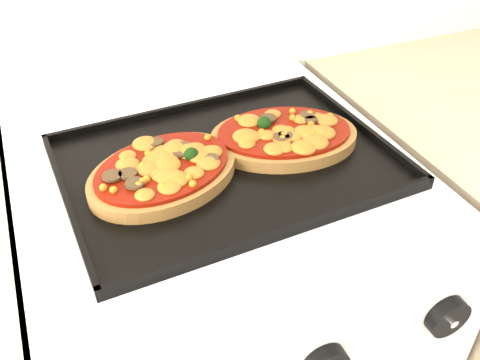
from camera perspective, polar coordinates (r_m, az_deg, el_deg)
name	(u,v)px	position (r m, az deg, el deg)	size (l,w,h in m)	color
stove	(221,349)	(1.14, -2.01, -17.57)	(0.60, 0.60, 0.91)	white
control_panel	(313,352)	(0.65, 7.83, -17.73)	(0.60, 0.02, 0.09)	white
knob_right	(447,317)	(0.72, 21.24, -13.43)	(0.06, 0.06, 0.02)	black
baking_tray	(227,160)	(0.80, -1.40, 2.09)	(0.48, 0.36, 0.02)	black
pizza_left	(163,170)	(0.77, -8.20, 1.04)	(0.23, 0.17, 0.03)	brown
pizza_right	(284,135)	(0.84, 4.71, 4.83)	(0.23, 0.16, 0.03)	brown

